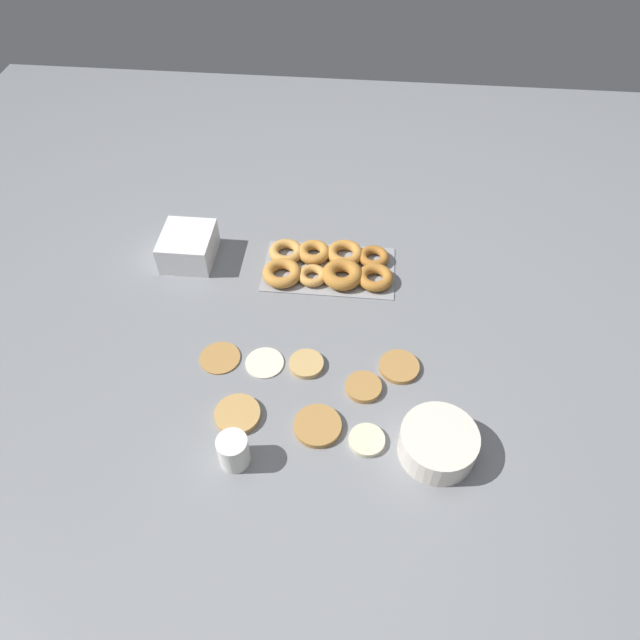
{
  "coord_description": "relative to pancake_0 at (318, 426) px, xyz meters",
  "views": [
    {
      "loc": [
        -0.1,
        0.86,
        1.15
      ],
      "look_at": [
        -0.0,
        -0.11,
        0.04
      ],
      "focal_mm": 32.0,
      "sensor_mm": 36.0,
      "label": 1
    }
  ],
  "objects": [
    {
      "name": "pancake_3",
      "position": [
        0.19,
        -0.01,
        -0.0
      ],
      "size": [
        0.11,
        0.11,
        0.02
      ],
      "primitive_type": "cylinder",
      "color": "tan",
      "rests_on": "ground_plane"
    },
    {
      "name": "pancake_1",
      "position": [
        -0.1,
        -0.12,
        0.0
      ],
      "size": [
        0.09,
        0.09,
        0.02
      ],
      "primitive_type": "cylinder",
      "color": "#B27F42",
      "rests_on": "ground_plane"
    },
    {
      "name": "pancake_5",
      "position": [
        0.05,
        -0.17,
        -0.0
      ],
      "size": [
        0.09,
        0.09,
        0.01
      ],
      "primitive_type": "cylinder",
      "color": "tan",
      "rests_on": "ground_plane"
    },
    {
      "name": "pancake_2",
      "position": [
        0.15,
        -0.17,
        -0.0
      ],
      "size": [
        0.1,
        0.1,
        0.01
      ],
      "primitive_type": "cylinder",
      "color": "silver",
      "rests_on": "ground_plane"
    },
    {
      "name": "paper_cup",
      "position": [
        0.17,
        0.1,
        0.03
      ],
      "size": [
        0.07,
        0.07,
        0.08
      ],
      "color": "white",
      "rests_on": "ground_plane"
    },
    {
      "name": "pancake_6",
      "position": [
        0.26,
        -0.17,
        -0.0
      ],
      "size": [
        0.1,
        0.1,
        0.01
      ],
      "primitive_type": "cylinder",
      "color": "#B27F42",
      "rests_on": "ground_plane"
    },
    {
      "name": "container_stack",
      "position": [
        0.43,
        -0.54,
        0.04
      ],
      "size": [
        0.15,
        0.16,
        0.09
      ],
      "color": "white",
      "rests_on": "ground_plane"
    },
    {
      "name": "pancake_4",
      "position": [
        -0.18,
        -0.18,
        -0.0
      ],
      "size": [
        0.1,
        0.1,
        0.01
      ],
      "primitive_type": "cylinder",
      "color": "#B27F42",
      "rests_on": "ground_plane"
    },
    {
      "name": "donut_tray",
      "position": [
        0.02,
        -0.52,
        0.01
      ],
      "size": [
        0.38,
        0.21,
        0.04
      ],
      "color": "#93969B",
      "rests_on": "ground_plane"
    },
    {
      "name": "ground_plane",
      "position": [
        0.03,
        -0.19,
        -0.01
      ],
      "size": [
        3.0,
        3.0,
        0.0
      ],
      "primitive_type": "plane",
      "color": "gray"
    },
    {
      "name": "pancake_0",
      "position": [
        0.0,
        0.0,
        0.0
      ],
      "size": [
        0.11,
        0.11,
        0.02
      ],
      "primitive_type": "cylinder",
      "color": "#B27F42",
      "rests_on": "ground_plane"
    },
    {
      "name": "batter_bowl",
      "position": [
        -0.27,
        0.04,
        0.03
      ],
      "size": [
        0.17,
        0.17,
        0.07
      ],
      "color": "silver",
      "rests_on": "ground_plane"
    },
    {
      "name": "pancake_7",
      "position": [
        -0.11,
        0.03,
        -0.0
      ],
      "size": [
        0.08,
        0.08,
        0.01
      ],
      "primitive_type": "cylinder",
      "color": "beige",
      "rests_on": "ground_plane"
    }
  ]
}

